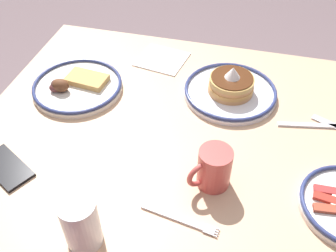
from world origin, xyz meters
TOP-DOWN VIEW (x-y plane):
  - dining_table at (0.00, 0.00)m, footprint 1.16×0.91m
  - plate_near_main at (-0.08, -0.19)m, footprint 0.27×0.27m
  - plate_center_pancakes at (0.37, -0.10)m, footprint 0.27×0.27m
  - coffee_mug at (-0.08, 0.14)m, footprint 0.10×0.09m
  - drinking_glass at (0.15, 0.35)m, footprint 0.07×0.07m
  - cell_phone at (0.41, 0.22)m, footprint 0.16×0.13m
  - paper_napkin at (0.16, -0.32)m, footprint 0.17×0.16m
  - fork_near at (-0.32, -0.12)m, footprint 0.20×0.05m
  - fork_far at (-0.03, 0.26)m, footprint 0.18×0.05m

SIDE VIEW (x-z plane):
  - dining_table at x=0.00m, z-range 0.29..1.01m
  - paper_napkin at x=0.16m, z-range 0.73..0.73m
  - fork_near at x=-0.32m, z-range 0.73..0.73m
  - fork_far at x=-0.03m, z-range 0.73..0.73m
  - cell_phone at x=0.41m, z-range 0.73..0.73m
  - plate_center_pancakes at x=0.37m, z-range 0.71..0.77m
  - plate_near_main at x=-0.08m, z-range 0.70..0.80m
  - coffee_mug at x=-0.08m, z-range 0.73..0.83m
  - drinking_glass at x=0.15m, z-range 0.72..0.85m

